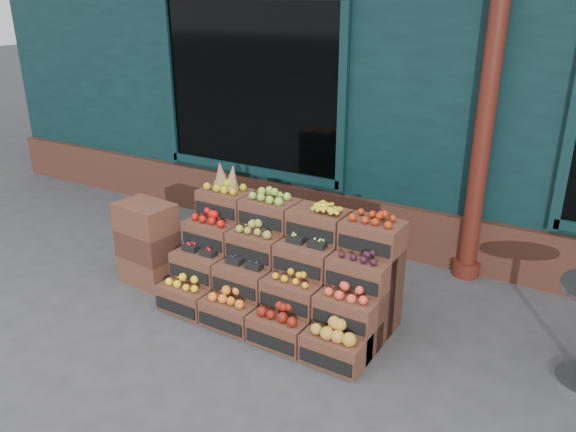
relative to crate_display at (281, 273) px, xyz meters
The scene contains 5 objects.
ground 0.58m from the crate_display, 75.79° to the right, with size 60.00×60.00×0.00m, color #3B3B3D.
shop_facade 5.11m from the crate_display, 88.70° to the left, with size 12.00×6.24×4.80m.
crate_display is the anchor object (origin of this frame).
spare_crates 1.50m from the crate_display, behind, with size 0.61×0.45×0.86m.
shopkeeper 3.19m from the crate_display, 125.33° to the left, with size 0.68×0.44×1.85m, color #1C6434.
Camera 1 is at (2.29, -3.51, 2.78)m, focal length 35.00 mm.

